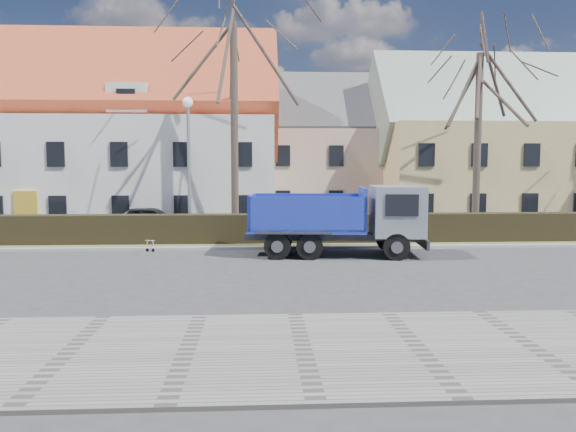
{
  "coord_description": "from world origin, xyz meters",
  "views": [
    {
      "loc": [
        -0.84,
        -18.95,
        3.61
      ],
      "look_at": [
        0.29,
        2.56,
        1.6
      ],
      "focal_mm": 35.0,
      "sensor_mm": 36.0,
      "label": 1
    }
  ],
  "objects": [
    {
      "name": "curb_far",
      "position": [
        0.0,
        4.6,
        0.06
      ],
      "size": [
        80.0,
        0.3,
        0.12
      ],
      "primitive_type": "cube",
      "color": "#9A9895",
      "rests_on": "ground"
    },
    {
      "name": "tree_1",
      "position": [
        -2.0,
        8.5,
        6.33
      ],
      "size": [
        9.2,
        9.2,
        12.65
      ],
      "primitive_type": null,
      "color": "#3E322B",
      "rests_on": "ground"
    },
    {
      "name": "dump_truck",
      "position": [
        1.98,
        2.9,
        1.42
      ],
      "size": [
        7.32,
        3.28,
        2.84
      ],
      "primitive_type": null,
      "rotation": [
        0.0,
        0.0,
        -0.09
      ],
      "color": "#16269A",
      "rests_on": "ground"
    },
    {
      "name": "tree_2",
      "position": [
        10.0,
        8.5,
        5.5
      ],
      "size": [
        8.0,
        8.0,
        11.0
      ],
      "primitive_type": null,
      "color": "#3E322B",
      "rests_on": "ground"
    },
    {
      "name": "building_pink",
      "position": [
        4.0,
        20.0,
        4.0
      ],
      "size": [
        10.8,
        8.8,
        8.0
      ],
      "primitive_type": null,
      "color": "#CCA890",
      "rests_on": "ground"
    },
    {
      "name": "grass_strip",
      "position": [
        0.0,
        6.2,
        0.05
      ],
      "size": [
        80.0,
        3.0,
        0.1
      ],
      "primitive_type": "cube",
      "color": "#535E35",
      "rests_on": "ground"
    },
    {
      "name": "building_yellow",
      "position": [
        16.0,
        17.0,
        4.25
      ],
      "size": [
        18.8,
        10.8,
        8.5
      ],
      "primitive_type": null,
      "color": "tan",
      "rests_on": "ground"
    },
    {
      "name": "sidewalk_near",
      "position": [
        0.0,
        -8.5,
        0.04
      ],
      "size": [
        80.0,
        5.0,
        0.08
      ],
      "primitive_type": "cube",
      "color": "gray",
      "rests_on": "ground"
    },
    {
      "name": "cart_frame",
      "position": [
        -5.48,
        4.19,
        0.27
      ],
      "size": [
        0.67,
        0.49,
        0.55
      ],
      "primitive_type": null,
      "rotation": [
        0.0,
        0.0,
        -0.28
      ],
      "color": "silver",
      "rests_on": "ground"
    },
    {
      "name": "hedge",
      "position": [
        0.0,
        6.0,
        0.65
      ],
      "size": [
        60.0,
        0.9,
        1.3
      ],
      "primitive_type": "cube",
      "color": "black",
      "rests_on": "ground"
    },
    {
      "name": "parked_car_a",
      "position": [
        -6.36,
        9.93,
        0.73
      ],
      "size": [
        4.36,
        1.93,
        1.46
      ],
      "primitive_type": "imported",
      "rotation": [
        0.0,
        0.0,
        1.62
      ],
      "color": "black",
      "rests_on": "ground"
    },
    {
      "name": "streetlight",
      "position": [
        -4.03,
        7.0,
        3.35
      ],
      "size": [
        0.52,
        0.52,
        6.7
      ],
      "primitive_type": null,
      "color": "#909497",
      "rests_on": "ground"
    },
    {
      "name": "ground",
      "position": [
        0.0,
        0.0,
        0.0
      ],
      "size": [
        120.0,
        120.0,
        0.0
      ],
      "primitive_type": "plane",
      "color": "#343436"
    },
    {
      "name": "building_white",
      "position": [
        -13.0,
        16.0,
        4.75
      ],
      "size": [
        26.8,
        10.8,
        9.5
      ],
      "primitive_type": null,
      "color": "silver",
      "rests_on": "ground"
    }
  ]
}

